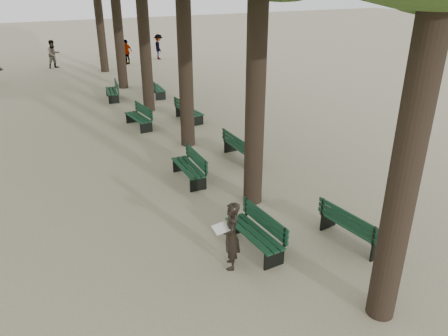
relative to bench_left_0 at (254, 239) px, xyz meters
name	(u,v)px	position (x,y,z in m)	size (l,w,h in m)	color
ground	(259,274)	(-0.37, -0.88, -0.27)	(120.00, 120.00, 0.00)	tan
bench_left_0	(254,239)	(0.00, 0.00, 0.00)	(0.69, 1.84, 0.92)	black
bench_left_1	(189,172)	(0.00, 4.16, 0.00)	(0.60, 1.81, 0.92)	black
bench_left_2	(139,121)	(0.00, 9.89, 0.00)	(0.78, 1.86, 0.92)	black
bench_left_3	(112,94)	(0.00, 14.83, 0.00)	(0.80, 1.86, 0.92)	black
bench_right_0	(352,232)	(2.27, -0.76, 0.00)	(0.80, 1.86, 0.92)	black
bench_right_1	(241,152)	(2.27, 4.97, 0.00)	(0.59, 1.81, 0.92)	black
bench_right_2	(189,115)	(2.27, 9.85, 0.00)	(0.77, 1.85, 0.92)	black
bench_right_3	(157,91)	(2.27, 14.46, 0.00)	(0.69, 1.83, 0.92)	black
man_with_map	(231,236)	(-0.78, -0.35, 0.52)	(0.71, 0.71, 1.58)	black
pedestrian_c	(127,52)	(3.11, 23.93, 0.59)	(1.01, 0.34, 1.72)	#262628
pedestrian_b	(159,47)	(5.79, 24.90, 0.64)	(1.18, 0.37, 1.83)	#262628
pedestrian_a	(54,54)	(-1.69, 24.77, 0.66)	(0.90, 0.37, 1.86)	#262628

